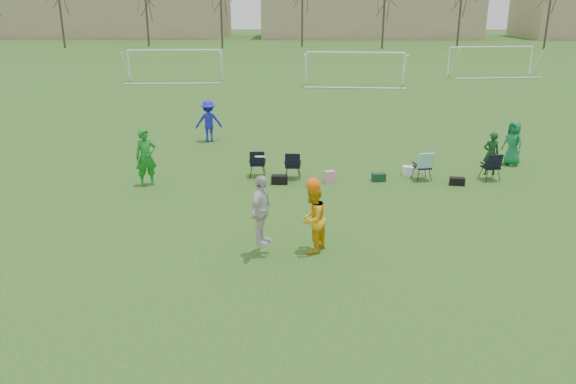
{
  "coord_description": "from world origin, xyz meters",
  "views": [
    {
      "loc": [
        0.01,
        -11.07,
        5.84
      ],
      "look_at": [
        -0.32,
        2.6,
        1.25
      ],
      "focal_mm": 35.0,
      "sensor_mm": 36.0,
      "label": 1
    }
  ],
  "objects_px": {
    "goal_mid": "(355,59)",
    "goal_right": "(491,53)",
    "fielder_green_near": "(146,157)",
    "fielder_green_far": "(513,143)",
    "center_contest": "(290,214)",
    "goal_left": "(175,56)",
    "fielder_blue": "(209,121)"
  },
  "relations": [
    {
      "from": "center_contest",
      "to": "fielder_green_far",
      "type": "bearing_deg",
      "value": 44.72
    },
    {
      "from": "fielder_green_near",
      "to": "fielder_green_far",
      "type": "bearing_deg",
      "value": -13.79
    },
    {
      "from": "fielder_blue",
      "to": "goal_left",
      "type": "bearing_deg",
      "value": -87.01
    },
    {
      "from": "fielder_green_far",
      "to": "goal_right",
      "type": "relative_size",
      "value": 0.23
    },
    {
      "from": "fielder_blue",
      "to": "fielder_green_near",
      "type": "bearing_deg",
      "value": 67.52
    },
    {
      "from": "goal_left",
      "to": "fielder_green_far",
      "type": "bearing_deg",
      "value": -58.34
    },
    {
      "from": "fielder_blue",
      "to": "goal_mid",
      "type": "height_order",
      "value": "goal_mid"
    },
    {
      "from": "fielder_green_near",
      "to": "fielder_green_far",
      "type": "distance_m",
      "value": 13.5
    },
    {
      "from": "fielder_green_near",
      "to": "goal_left",
      "type": "xyz_separation_m",
      "value": [
        -4.81,
        27.04,
        0.96
      ]
    },
    {
      "from": "fielder_green_near",
      "to": "goal_left",
      "type": "distance_m",
      "value": 27.48
    },
    {
      "from": "fielder_blue",
      "to": "goal_mid",
      "type": "distance_m",
      "value": 20.31
    },
    {
      "from": "fielder_green_far",
      "to": "center_contest",
      "type": "height_order",
      "value": "center_contest"
    },
    {
      "from": "goal_left",
      "to": "fielder_blue",
      "type": "bearing_deg",
      "value": -79.04
    },
    {
      "from": "goal_right",
      "to": "fielder_green_near",
      "type": "bearing_deg",
      "value": -132.32
    },
    {
      "from": "fielder_green_far",
      "to": "fielder_blue",
      "type": "bearing_deg",
      "value": -137.77
    },
    {
      "from": "fielder_green_far",
      "to": "goal_left",
      "type": "xyz_separation_m",
      "value": [
        -18.01,
        24.2,
        1.08
      ]
    },
    {
      "from": "fielder_blue",
      "to": "goal_right",
      "type": "distance_m",
      "value": 31.78
    },
    {
      "from": "fielder_green_near",
      "to": "goal_mid",
      "type": "distance_m",
      "value": 26.69
    },
    {
      "from": "goal_left",
      "to": "goal_right",
      "type": "height_order",
      "value": "same"
    },
    {
      "from": "goal_mid",
      "to": "fielder_blue",
      "type": "bearing_deg",
      "value": -109.56
    },
    {
      "from": "fielder_blue",
      "to": "goal_mid",
      "type": "xyz_separation_m",
      "value": [
        8.11,
        18.59,
        1.02
      ]
    },
    {
      "from": "goal_left",
      "to": "center_contest",
      "type": "bearing_deg",
      "value": -78.24
    },
    {
      "from": "goal_mid",
      "to": "goal_right",
      "type": "xyz_separation_m",
      "value": [
        12.0,
        6.0,
        0.0
      ]
    },
    {
      "from": "fielder_blue",
      "to": "center_contest",
      "type": "xyz_separation_m",
      "value": [
        3.86,
        -11.79,
        0.1
      ]
    },
    {
      "from": "center_contest",
      "to": "fielder_blue",
      "type": "bearing_deg",
      "value": 108.12
    },
    {
      "from": "fielder_green_near",
      "to": "goal_right",
      "type": "distance_m",
      "value": 37.59
    },
    {
      "from": "fielder_green_far",
      "to": "goal_left",
      "type": "distance_m",
      "value": 30.19
    },
    {
      "from": "fielder_green_near",
      "to": "fielder_blue",
      "type": "xyz_separation_m",
      "value": [
        1.08,
        6.45,
        -0.06
      ]
    },
    {
      "from": "goal_left",
      "to": "goal_mid",
      "type": "relative_size",
      "value": 1.0
    },
    {
      "from": "fielder_green_near",
      "to": "center_contest",
      "type": "bearing_deg",
      "value": -73.19
    },
    {
      "from": "center_contest",
      "to": "goal_left",
      "type": "relative_size",
      "value": 0.34
    },
    {
      "from": "fielder_green_far",
      "to": "goal_mid",
      "type": "xyz_separation_m",
      "value": [
        -4.01,
        22.2,
        1.08
      ]
    }
  ]
}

